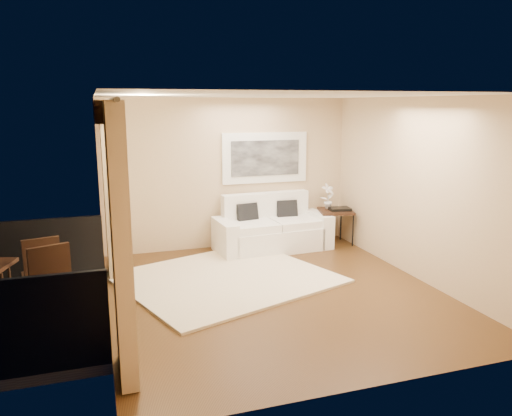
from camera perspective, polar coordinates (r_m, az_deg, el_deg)
name	(u,v)px	position (r m, az deg, el deg)	size (l,w,h in m)	color
floor	(275,293)	(7.08, 2.24, -9.68)	(5.00, 5.00, 0.00)	#533518
room_shell	(106,110)	(6.18, -16.78, 10.63)	(5.00, 6.40, 5.00)	white
balcony	(15,311)	(6.71, -25.79, -10.54)	(1.81, 2.60, 1.17)	#605B56
curtains	(114,209)	(6.31, -15.96, -0.16)	(0.16, 4.80, 2.64)	tan
artwork	(265,158)	(9.19, 1.04, 5.75)	(1.62, 0.07, 0.92)	white
rug	(226,278)	(7.60, -3.48, -7.99)	(2.90, 2.53, 0.04)	#F9E9C8
sofa	(271,230)	(9.07, 1.74, -2.49)	(2.11, 1.02, 0.99)	white
side_table	(336,213)	(9.42, 9.11, -0.56)	(0.73, 0.73, 0.65)	#311A10
tray	(340,209)	(9.38, 9.53, -0.10)	(0.38, 0.28, 0.05)	black
orchid	(328,196)	(9.42, 8.22, 1.33)	(0.26, 0.17, 0.48)	white
balcony_chair_far	(42,269)	(6.80, -23.27, -6.41)	(0.52, 0.52, 1.00)	#311A10
balcony_chair_near	(54,285)	(6.06, -22.11, -8.18)	(0.58, 0.59, 1.05)	#311A10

